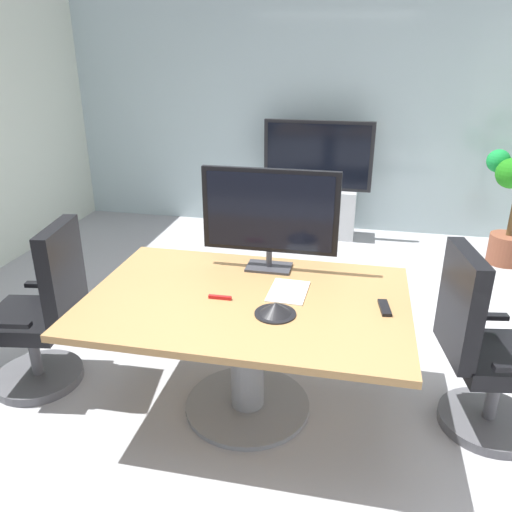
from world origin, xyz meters
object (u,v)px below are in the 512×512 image
Objects in this scene: conference_phone at (275,309)px; wall_display_unit at (316,198)px; conference_table at (247,328)px; remote_control at (385,308)px; office_chair_left at (43,321)px; office_chair_right at (483,359)px; tv_monitor at (270,214)px.

wall_display_unit is at bearing 91.79° from conference_phone.
conference_table is 10.54× the size of remote_control.
conference_table is at bearing 81.76° from office_chair_left.
wall_display_unit is (-1.23, 3.05, -0.01)m from office_chair_right.
tv_monitor is (-1.27, 0.32, 0.66)m from office_chair_right.
office_chair_left is 1.58m from tv_monitor.
remote_control is (0.70, -0.41, -0.35)m from tv_monitor.
tv_monitor is at bearing 141.78° from remote_control.
conference_table is 1.64× the size of office_chair_right.
wall_display_unit is at bearing 88.45° from conference_table.
conference_table is 3.17m from wall_display_unit.
office_chair_left is at bearing -179.44° from conference_table.
office_chair_left is 3.47m from wall_display_unit.
office_chair_left reaches higher than remote_control.
office_chair_right is (1.32, 0.11, -0.10)m from conference_table.
office_chair_right reaches higher than remote_control.
conference_phone is at bearing -39.57° from conference_table.
wall_display_unit is 3.23m from remote_control.
office_chair_left is 1.30× the size of tv_monitor.
office_chair_right is 4.95× the size of conference_phone.
office_chair_left is at bearing 174.55° from conference_phone.
office_chair_left is at bearing 83.56° from office_chair_right.
conference_table is 0.70m from tv_monitor.
conference_table is at bearing 140.43° from conference_phone.
office_chair_left reaches higher than conference_phone.
remote_control is at bearing 82.09° from office_chair_left.
conference_phone reaches higher than conference_table.
wall_display_unit is 3.34m from conference_phone.
remote_control is (-0.56, -0.10, 0.31)m from office_chair_right.
office_chair_right is 1.20m from conference_phone.
wall_display_unit is 7.71× the size of remote_control.
wall_display_unit reaches higher than office_chair_right.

